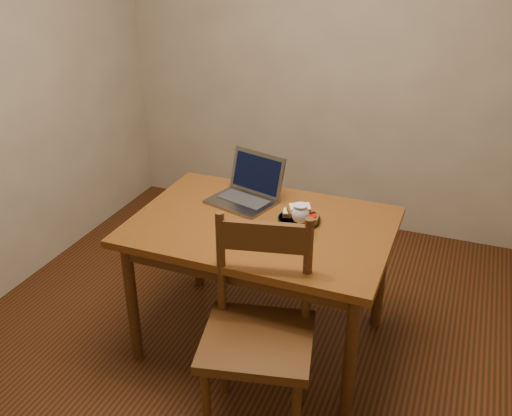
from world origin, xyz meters
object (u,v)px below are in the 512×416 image
(chair, at_px, (258,325))
(plate, at_px, (299,220))
(milk_glass, at_px, (300,220))
(table, at_px, (261,238))
(laptop, at_px, (248,188))

(chair, distance_m, plate, 0.66)
(chair, distance_m, milk_glass, 0.56)
(table, relative_size, milk_glass, 7.87)
(plate, relative_size, milk_glass, 1.32)
(table, bearing_deg, milk_glass, -12.16)
(table, distance_m, chair, 0.58)
(plate, bearing_deg, milk_glass, -71.72)
(laptop, bearing_deg, plate, -7.45)
(chair, bearing_deg, table, 97.19)
(table, distance_m, milk_glass, 0.28)
(chair, bearing_deg, plate, 79.54)
(plate, bearing_deg, laptop, 156.81)
(table, xyz_separation_m, chair, (0.19, -0.54, -0.11))
(chair, height_order, milk_glass, chair)
(milk_glass, bearing_deg, chair, -92.55)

